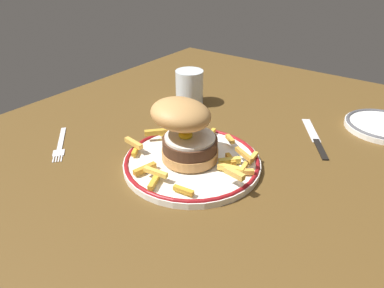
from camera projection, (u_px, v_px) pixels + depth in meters
The scene contains 8 objects.
ground_plane at pixel (166, 178), 65.53cm from camera, with size 143.94×95.39×4.00cm, color brown.
dinner_plate at pixel (192, 161), 65.32cm from camera, with size 25.54×25.54×1.60cm.
burger at pixel (185, 129), 62.24cm from camera, with size 15.48×15.41×12.10cm.
fries_pile at pixel (195, 159), 63.12cm from camera, with size 23.53×25.84×2.99cm.
water_glass at pixel (189, 90), 88.75cm from camera, with size 6.98×6.98×8.84cm.
side_plate at pixel (383, 126), 78.10cm from camera, with size 16.05×16.05×1.60cm.
fork at pixel (60, 144), 72.16cm from camera, with size 10.52×11.75×0.36cm.
knife at pixel (316, 140), 73.45cm from camera, with size 16.01×10.89×0.70cm.
Camera 1 is at (-40.29, -35.55, 36.37)cm, focal length 32.74 mm.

